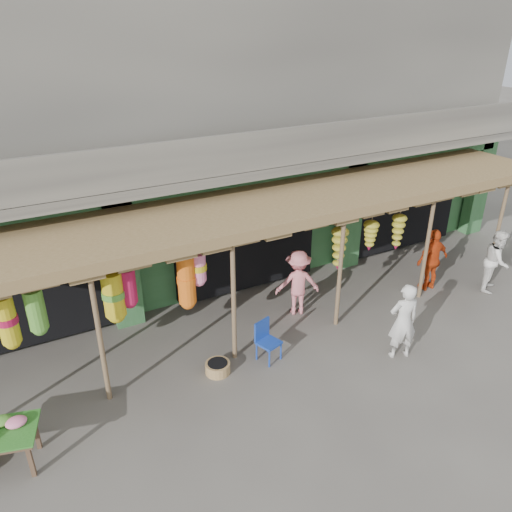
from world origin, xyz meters
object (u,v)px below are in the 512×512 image
person_front (403,321)px  person_vendor (432,260)px  person_shopper (298,283)px  blue_chair (266,338)px  person_right (497,261)px

person_front → person_vendor: bearing=-129.7°
person_front → person_shopper: bearing=-52.2°
blue_chair → person_right: bearing=-20.4°
blue_chair → person_vendor: bearing=-12.0°
blue_chair → person_right: (6.32, -0.26, 0.32)m
person_right → blue_chair: bearing=146.4°
person_right → person_shopper: size_ratio=1.02×
person_vendor → person_right: bearing=151.1°
person_vendor → person_front: bearing=34.7°
person_right → person_shopper: (-4.86, 1.40, -0.01)m
person_front → person_shopper: 2.52m
person_right → person_vendor: (-1.36, 0.78, 0.01)m
person_shopper → person_right: bearing=-175.4°
blue_chair → person_vendor: person_vendor is taller
person_front → person_right: person_front is taller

